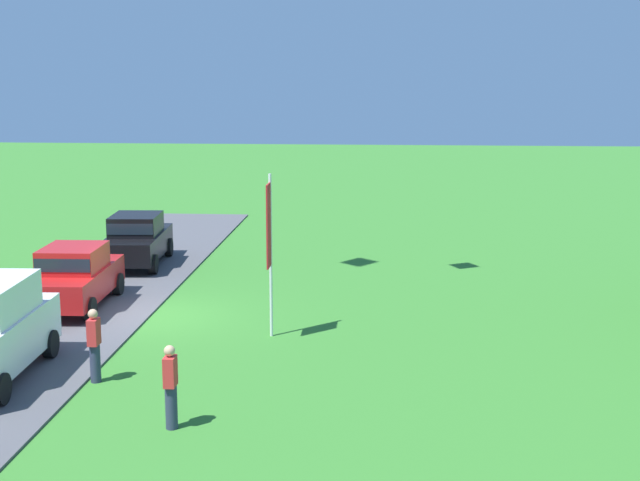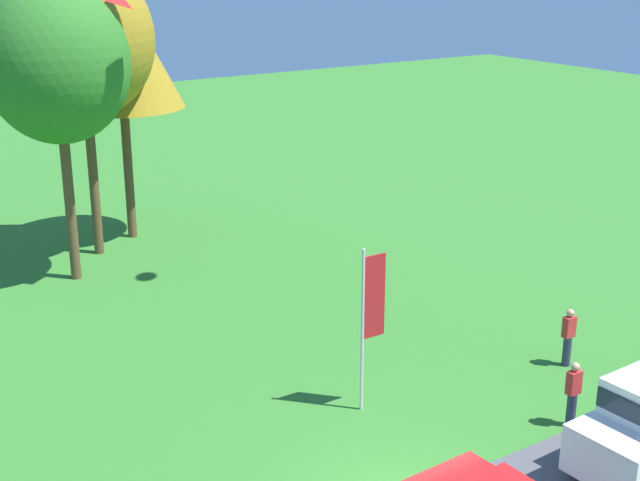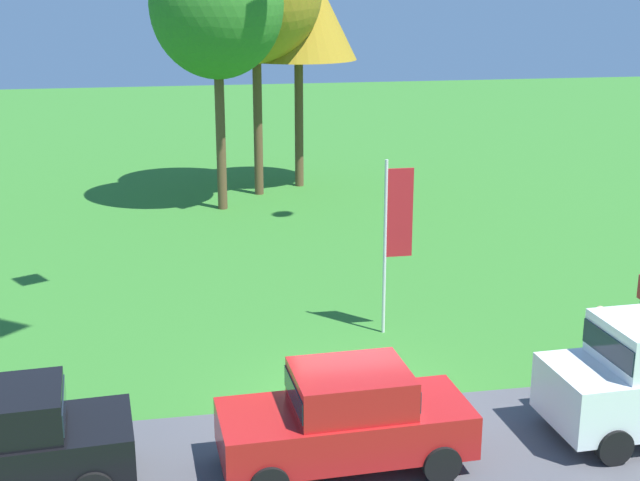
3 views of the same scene
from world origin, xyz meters
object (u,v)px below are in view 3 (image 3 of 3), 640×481
object	(u,v)px
person_on_lawn	(597,342)
flag_banner	(395,225)
car_sedan_far_end	(347,415)
tree_far_left	(298,0)
tree_center_back	(217,5)

from	to	relation	value
person_on_lawn	flag_banner	distance (m)	5.37
car_sedan_far_end	tree_far_left	size ratio (longest dim) A/B	0.44
person_on_lawn	flag_banner	size ratio (longest dim) A/B	0.39
car_sedan_far_end	tree_far_left	bearing A→B (deg)	82.74
person_on_lawn	tree_center_back	size ratio (longest dim) A/B	0.17
tree_center_back	tree_far_left	world-z (taller)	tree_center_back
car_sedan_far_end	flag_banner	xyz separation A→B (m)	(2.50, 6.13, 1.71)
car_sedan_far_end	flag_banner	bearing A→B (deg)	67.83
car_sedan_far_end	person_on_lawn	world-z (taller)	car_sedan_far_end
tree_center_back	tree_far_left	bearing A→B (deg)	44.09
flag_banner	car_sedan_far_end	bearing A→B (deg)	-112.17
person_on_lawn	flag_banner	xyz separation A→B (m)	(-3.60, 3.51, 1.87)
car_sedan_far_end	tree_center_back	world-z (taller)	tree_center_back
tree_center_back	tree_far_left	size ratio (longest dim) A/B	1.02
person_on_lawn	tree_center_back	distance (m)	19.33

